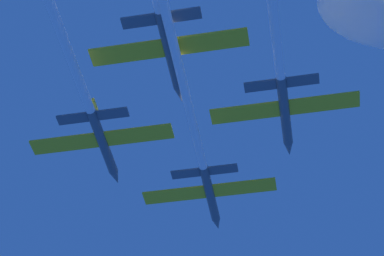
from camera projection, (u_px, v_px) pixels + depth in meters
name	position (u px, v px, depth m)	size (l,w,h in m)	color
jet_lead	(190.00, 113.00, 76.63)	(16.00, 49.08, 2.65)	#4C5660
jet_left_wing	(59.00, 26.00, 68.12)	(16.00, 54.72, 2.65)	#4C5660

